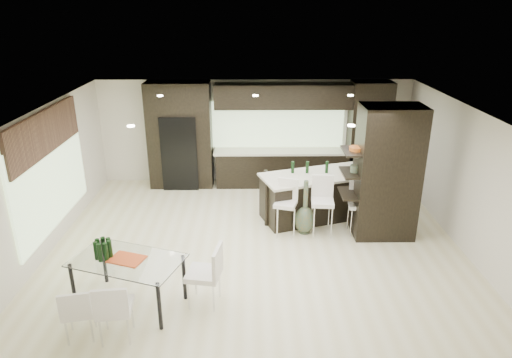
{
  "coord_description": "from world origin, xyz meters",
  "views": [
    {
      "loc": [
        -0.1,
        -8.04,
        4.51
      ],
      "look_at": [
        0.0,
        0.6,
        1.15
      ],
      "focal_mm": 32.0,
      "sensor_mm": 36.0,
      "label": 1
    }
  ],
  "objects_px": {
    "chair_near": "(115,311)",
    "chair_far": "(79,313)",
    "stool_mid": "(322,212)",
    "stool_left": "(285,213)",
    "chair_end": "(204,278)",
    "bench": "(318,210)",
    "floor_vase": "(305,207)",
    "dining_table": "(130,282)",
    "stool_right": "(358,214)",
    "kitchen_island": "(316,196)"
  },
  "relations": [
    {
      "from": "kitchen_island",
      "to": "chair_near",
      "type": "xyz_separation_m",
      "value": [
        -3.37,
        -3.93,
        -0.06
      ]
    },
    {
      "from": "stool_right",
      "to": "floor_vase",
      "type": "height_order",
      "value": "floor_vase"
    },
    {
      "from": "dining_table",
      "to": "chair_near",
      "type": "bearing_deg",
      "value": -70.61
    },
    {
      "from": "bench",
      "to": "chair_far",
      "type": "xyz_separation_m",
      "value": [
        -3.91,
        -3.76,
        0.17
      ]
    },
    {
      "from": "stool_mid",
      "to": "chair_near",
      "type": "distance_m",
      "value": 4.57
    },
    {
      "from": "floor_vase",
      "to": "chair_end",
      "type": "relative_size",
      "value": 1.23
    },
    {
      "from": "chair_near",
      "to": "dining_table",
      "type": "bearing_deg",
      "value": 84.19
    },
    {
      "from": "stool_left",
      "to": "dining_table",
      "type": "bearing_deg",
      "value": -120.99
    },
    {
      "from": "stool_left",
      "to": "bench",
      "type": "xyz_separation_m",
      "value": [
        0.77,
        0.69,
        -0.25
      ]
    },
    {
      "from": "chair_near",
      "to": "chair_far",
      "type": "xyz_separation_m",
      "value": [
        -0.52,
        0.03,
        -0.05
      ]
    },
    {
      "from": "chair_near",
      "to": "chair_far",
      "type": "distance_m",
      "value": 0.53
    },
    {
      "from": "chair_near",
      "to": "floor_vase",
      "type": "bearing_deg",
      "value": 40.49
    },
    {
      "from": "stool_left",
      "to": "chair_end",
      "type": "height_order",
      "value": "stool_left"
    },
    {
      "from": "kitchen_island",
      "to": "chair_near",
      "type": "relative_size",
      "value": 2.75
    },
    {
      "from": "stool_left",
      "to": "dining_table",
      "type": "xyz_separation_m",
      "value": [
        -2.62,
        -2.31,
        -0.07
      ]
    },
    {
      "from": "kitchen_island",
      "to": "stool_left",
      "type": "distance_m",
      "value": 1.12
    },
    {
      "from": "chair_near",
      "to": "chair_end",
      "type": "distance_m",
      "value": 1.41
    },
    {
      "from": "chair_near",
      "to": "chair_far",
      "type": "height_order",
      "value": "chair_near"
    },
    {
      "from": "stool_left",
      "to": "floor_vase",
      "type": "distance_m",
      "value": 0.43
    },
    {
      "from": "chair_far",
      "to": "chair_end",
      "type": "bearing_deg",
      "value": 12.89
    },
    {
      "from": "stool_left",
      "to": "dining_table",
      "type": "relative_size",
      "value": 0.57
    },
    {
      "from": "kitchen_island",
      "to": "stool_left",
      "type": "bearing_deg",
      "value": -150.45
    },
    {
      "from": "kitchen_island",
      "to": "stool_right",
      "type": "xyz_separation_m",
      "value": [
        0.75,
        -0.82,
        -0.06
      ]
    },
    {
      "from": "dining_table",
      "to": "floor_vase",
      "type": "bearing_deg",
      "value": 57.54
    },
    {
      "from": "kitchen_island",
      "to": "chair_end",
      "type": "xyz_separation_m",
      "value": [
        -2.19,
        -3.14,
        -0.04
      ]
    },
    {
      "from": "bench",
      "to": "dining_table",
      "type": "distance_m",
      "value": 4.53
    },
    {
      "from": "stool_left",
      "to": "bench",
      "type": "height_order",
      "value": "stool_left"
    },
    {
      "from": "dining_table",
      "to": "stool_right",
      "type": "bearing_deg",
      "value": 48.83
    },
    {
      "from": "floor_vase",
      "to": "stool_mid",
      "type": "bearing_deg",
      "value": -14.11
    },
    {
      "from": "stool_right",
      "to": "stool_left",
      "type": "bearing_deg",
      "value": -172.67
    },
    {
      "from": "stool_left",
      "to": "dining_table",
      "type": "distance_m",
      "value": 3.49
    },
    {
      "from": "bench",
      "to": "chair_far",
      "type": "bearing_deg",
      "value": -144.88
    },
    {
      "from": "stool_left",
      "to": "chair_far",
      "type": "xyz_separation_m",
      "value": [
        -3.14,
        -3.07,
        -0.08
      ]
    },
    {
      "from": "bench",
      "to": "floor_vase",
      "type": "height_order",
      "value": "floor_vase"
    },
    {
      "from": "stool_mid",
      "to": "chair_end",
      "type": "distance_m",
      "value": 3.18
    },
    {
      "from": "chair_end",
      "to": "dining_table",
      "type": "bearing_deg",
      "value": 99.73
    },
    {
      "from": "bench",
      "to": "chair_end",
      "type": "relative_size",
      "value": 1.23
    },
    {
      "from": "floor_vase",
      "to": "chair_far",
      "type": "xyz_separation_m",
      "value": [
        -3.55,
        -3.14,
        -0.19
      ]
    },
    {
      "from": "bench",
      "to": "chair_far",
      "type": "distance_m",
      "value": 5.43
    },
    {
      "from": "stool_mid",
      "to": "dining_table",
      "type": "height_order",
      "value": "stool_mid"
    },
    {
      "from": "stool_right",
      "to": "chair_end",
      "type": "height_order",
      "value": "chair_end"
    },
    {
      "from": "chair_near",
      "to": "chair_end",
      "type": "bearing_deg",
      "value": 28.19
    },
    {
      "from": "dining_table",
      "to": "chair_far",
      "type": "distance_m",
      "value": 0.92
    },
    {
      "from": "chair_far",
      "to": "stool_mid",
      "type": "bearing_deg",
      "value": 26.85
    },
    {
      "from": "floor_vase",
      "to": "dining_table",
      "type": "relative_size",
      "value": 0.69
    },
    {
      "from": "floor_vase",
      "to": "dining_table",
      "type": "xyz_separation_m",
      "value": [
        -3.03,
        -2.38,
        -0.18
      ]
    },
    {
      "from": "floor_vase",
      "to": "chair_far",
      "type": "relative_size",
      "value": 1.48
    },
    {
      "from": "chair_far",
      "to": "stool_left",
      "type": "bearing_deg",
      "value": 33.01
    },
    {
      "from": "stool_mid",
      "to": "chair_far",
      "type": "distance_m",
      "value": 4.95
    },
    {
      "from": "stool_mid",
      "to": "bench",
      "type": "bearing_deg",
      "value": 93.03
    }
  ]
}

